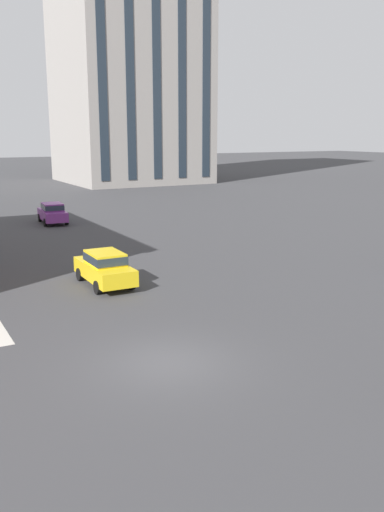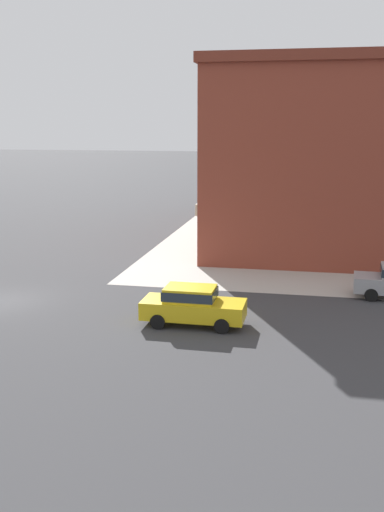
{
  "view_description": "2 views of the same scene",
  "coord_description": "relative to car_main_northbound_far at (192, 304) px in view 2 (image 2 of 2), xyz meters",
  "views": [
    {
      "loc": [
        -7.39,
        -15.0,
        7.29
      ],
      "look_at": [
        2.52,
        2.87,
        2.71
      ],
      "focal_mm": 38.62,
      "sensor_mm": 36.0,
      "label": 1
    },
    {
      "loc": [
        25.5,
        14.61,
        8.48
      ],
      "look_at": [
        5.71,
        10.64,
        3.98
      ],
      "focal_mm": 41.91,
      "sensor_mm": 36.0,
      "label": 2
    }
  ],
  "objects": [
    {
      "name": "ground_plane",
      "position": [
        -1.51,
        -9.81,
        -0.92
      ],
      "size": [
        320.0,
        320.0,
        0.0
      ],
      "primitive_type": "plane",
      "color": "#38383A"
    },
    {
      "name": "sidewalk_far_corner",
      "position": [
        -21.51,
        10.19,
        -0.92
      ],
      "size": [
        32.0,
        32.0,
        0.02
      ],
      "primitive_type": "cube",
      "color": "#B7B2A8",
      "rests_on": "ground"
    },
    {
      "name": "storefront_block_near_corner",
      "position": [
        -22.75,
        7.77,
        5.31
      ],
      "size": [
        24.98,
        19.62,
        12.43
      ],
      "color": "brown",
      "rests_on": "ground"
    },
    {
      "name": "car_main_northbound_far",
      "position": [
        0.0,
        0.0,
        0.0
      ],
      "size": [
        1.92,
        4.42,
        1.68
      ],
      "color": "gold",
      "rests_on": "ground"
    }
  ]
}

